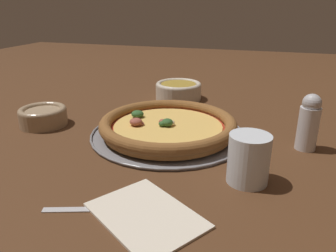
# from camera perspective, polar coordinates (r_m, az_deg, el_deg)

# --- Properties ---
(ground_plane) EXTENTS (3.00, 3.00, 0.00)m
(ground_plane) POSITION_cam_1_polar(r_m,az_deg,el_deg) (0.78, 0.00, -1.59)
(ground_plane) COLOR #4C2D19
(pizza_tray) EXTENTS (0.36, 0.36, 0.01)m
(pizza_tray) POSITION_cam_1_polar(r_m,az_deg,el_deg) (0.78, 0.00, -1.32)
(pizza_tray) COLOR gray
(pizza_tray) RESTS_ON ground_plane
(pizza) EXTENTS (0.32, 0.32, 0.04)m
(pizza) POSITION_cam_1_polar(r_m,az_deg,el_deg) (0.77, -0.05, 0.14)
(pizza) COLOR #A86B33
(pizza) RESTS_ON pizza_tray
(bowl_near) EXTENTS (0.15, 0.15, 0.05)m
(bowl_near) POSITION_cam_1_polar(r_m,az_deg,el_deg) (1.06, 1.83, 6.30)
(bowl_near) COLOR beige
(bowl_near) RESTS_ON ground_plane
(bowl_far) EXTENTS (0.12, 0.12, 0.05)m
(bowl_far) POSITION_cam_1_polar(r_m,az_deg,el_deg) (0.89, -20.93, 1.70)
(bowl_far) COLOR #9E8466
(bowl_far) RESTS_ON ground_plane
(drinking_cup) EXTENTS (0.07, 0.07, 0.09)m
(drinking_cup) POSITION_cam_1_polar(r_m,az_deg,el_deg) (0.58, 13.86, -5.58)
(drinking_cup) COLOR silver
(drinking_cup) RESTS_ON ground_plane
(napkin) EXTENTS (0.21, 0.19, 0.01)m
(napkin) POSITION_cam_1_polar(r_m,az_deg,el_deg) (0.50, -3.87, -15.05)
(napkin) COLOR beige
(napkin) RESTS_ON ground_plane
(fork) EXTENTS (0.19, 0.08, 0.00)m
(fork) POSITION_cam_1_polar(r_m,az_deg,el_deg) (0.52, -9.40, -14.01)
(fork) COLOR #B7B7BC
(fork) RESTS_ON ground_plane
(pepper_shaker) EXTENTS (0.04, 0.04, 0.12)m
(pepper_shaker) POSITION_cam_1_polar(r_m,az_deg,el_deg) (0.75, 23.31, 0.61)
(pepper_shaker) COLOR silver
(pepper_shaker) RESTS_ON ground_plane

